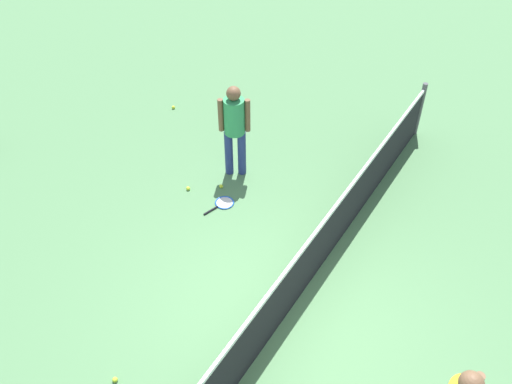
% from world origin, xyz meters
% --- Properties ---
extents(ground_plane, '(40.00, 40.00, 0.00)m').
position_xyz_m(ground_plane, '(0.00, 0.00, 0.00)').
color(ground_plane, '#4C7A4C').
extents(court_net, '(10.09, 0.09, 1.07)m').
position_xyz_m(court_net, '(0.00, 0.00, 0.50)').
color(court_net, '#4C4C51').
rests_on(court_net, ground_plane).
extents(player_near_side, '(0.47, 0.49, 1.70)m').
position_xyz_m(player_near_side, '(-2.22, -2.22, 1.01)').
color(player_near_side, navy).
rests_on(player_near_side, ground_plane).
extents(tennis_racket_near_player, '(0.61, 0.39, 0.03)m').
position_xyz_m(tennis_racket_near_player, '(-1.44, -1.95, 0.01)').
color(tennis_racket_near_player, blue).
rests_on(tennis_racket_near_player, ground_plane).
extents(tennis_ball_near_player, '(0.07, 0.07, 0.07)m').
position_xyz_m(tennis_ball_near_player, '(1.84, -1.26, 0.03)').
color(tennis_ball_near_player, '#C6E033').
rests_on(tennis_ball_near_player, ground_plane).
extents(tennis_ball_midcourt, '(0.07, 0.07, 0.07)m').
position_xyz_m(tennis_ball_midcourt, '(-1.41, -2.64, 0.03)').
color(tennis_ball_midcourt, '#C6E033').
rests_on(tennis_ball_midcourt, ground_plane).
extents(tennis_ball_baseline, '(0.07, 0.07, 0.07)m').
position_xyz_m(tennis_ball_baseline, '(-1.75, -2.20, 0.03)').
color(tennis_ball_baseline, '#C6E033').
rests_on(tennis_ball_baseline, ground_plane).
extents(tennis_ball_stray_left, '(0.07, 0.07, 0.07)m').
position_xyz_m(tennis_ball_stray_left, '(-3.23, -4.40, 0.03)').
color(tennis_ball_stray_left, '#C6E033').
rests_on(tennis_ball_stray_left, ground_plane).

